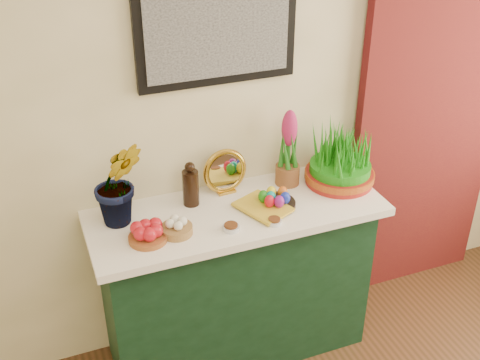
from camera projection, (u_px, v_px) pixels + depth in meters
name	position (u px, v px, depth m)	size (l,w,h in m)	color
sideboard	(236.00, 285.00, 3.06)	(1.30, 0.45, 0.85)	#13341F
tablecloth	(236.00, 212.00, 2.84)	(1.40, 0.55, 0.04)	white
hyacinth_green	(117.00, 170.00, 2.60)	(0.27, 0.23, 0.54)	#26751E
apple_bowl	(148.00, 233.00, 2.59)	(0.21, 0.21, 0.09)	brown
garlic_basket	(177.00, 227.00, 2.63)	(0.18, 0.18, 0.08)	olive
vinegar_cruet	(191.00, 186.00, 2.81)	(0.08, 0.08, 0.22)	black
mirror	(225.00, 172.00, 2.91)	(0.23, 0.07, 0.23)	gold
book	(249.00, 214.00, 2.75)	(0.17, 0.24, 0.03)	gold
spice_dish_left	(231.00, 227.00, 2.67)	(0.08, 0.08, 0.03)	silver
spice_dish_right	(274.00, 221.00, 2.71)	(0.07, 0.07, 0.03)	silver
egg_plate	(275.00, 200.00, 2.83)	(0.25, 0.25, 0.08)	black
hyacinth_pink	(288.00, 151.00, 2.94)	(0.12, 0.12, 0.40)	brown
wheatgrass_sabzeh	(341.00, 160.00, 2.98)	(0.35, 0.35, 0.29)	maroon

